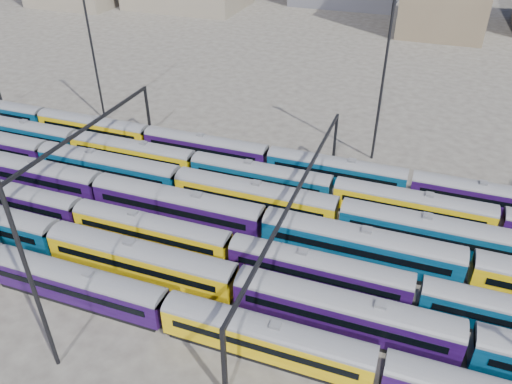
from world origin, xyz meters
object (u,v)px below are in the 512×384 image
(rake_0, at_px, (77,282))
(rake_2, at_px, (79,211))
(mast_2, at_px, (16,237))
(rake_1, at_px, (141,258))

(rake_0, distance_m, rake_2, 12.30)
(rake_0, xyz_separation_m, mast_2, (2.68, -7.00, 11.47))
(rake_1, xyz_separation_m, mast_2, (-1.43, -12.00, 11.25))
(rake_0, relative_size, rake_2, 1.18)
(rake_0, height_order, mast_2, mast_2)
(mast_2, bearing_deg, rake_1, 83.18)
(mast_2, bearing_deg, rake_0, 110.98)
(rake_1, height_order, rake_2, rake_1)
(rake_1, bearing_deg, rake_2, 156.09)
(rake_0, relative_size, mast_2, 5.29)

